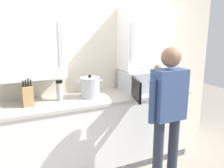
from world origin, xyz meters
The scene contains 7 objects.
back_wall_tiled centered at (0.00, 1.15, 1.37)m, with size 4.07×0.44×2.58m.
counter_unit centered at (0.00, 0.85, 0.47)m, with size 2.41×0.62×0.94m.
microwave_oven centered at (0.61, 0.88, 1.07)m, with size 0.64×0.78×0.26m.
knife_block centered at (-0.83, 0.86, 1.05)m, with size 0.11×0.15×0.30m.
thermos_flask centered at (-0.48, 0.89, 1.06)m, with size 0.08×0.08×0.24m.
stock_pot centered at (-0.12, 0.87, 1.06)m, with size 0.33×0.23×0.27m.
person_figure centered at (0.46, 0.11, 0.94)m, with size 0.44×0.57×1.58m.
Camera 1 is at (-1.05, -1.76, 1.77)m, focal length 38.17 mm.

